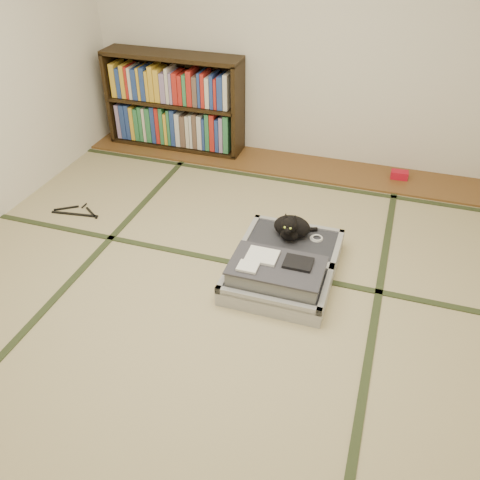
% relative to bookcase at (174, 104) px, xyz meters
% --- Properties ---
extents(floor, '(4.50, 4.50, 0.00)m').
position_rel_bookcase_xyz_m(floor, '(1.19, -2.07, -0.45)').
color(floor, tan).
rests_on(floor, ground).
extents(wood_strip, '(4.00, 0.50, 0.02)m').
position_rel_bookcase_xyz_m(wood_strip, '(1.19, -0.07, -0.44)').
color(wood_strip, brown).
rests_on(wood_strip, ground).
extents(red_item, '(0.16, 0.10, 0.07)m').
position_rel_bookcase_xyz_m(red_item, '(2.20, -0.04, -0.40)').
color(red_item, red).
rests_on(red_item, wood_strip).
extents(room_shell, '(4.50, 4.50, 4.50)m').
position_rel_bookcase_xyz_m(room_shell, '(1.19, -2.07, 1.01)').
color(room_shell, white).
rests_on(room_shell, ground).
extents(tatami_borders, '(4.00, 4.50, 0.01)m').
position_rel_bookcase_xyz_m(tatami_borders, '(1.19, -1.58, -0.45)').
color(tatami_borders, '#2D381E').
rests_on(tatami_borders, ground).
extents(bookcase, '(1.35, 0.31, 0.92)m').
position_rel_bookcase_xyz_m(bookcase, '(0.00, 0.00, 0.00)').
color(bookcase, black).
rests_on(bookcase, wood_strip).
extents(suitcase, '(0.68, 0.91, 0.27)m').
position_rel_bookcase_xyz_m(suitcase, '(1.54, -1.71, -0.36)').
color(suitcase, '#A6A6AA').
rests_on(suitcase, floor).
extents(cat, '(0.30, 0.30, 0.24)m').
position_rel_bookcase_xyz_m(cat, '(1.52, -1.42, -0.23)').
color(cat, black).
rests_on(cat, suitcase).
extents(cable_coil, '(0.09, 0.09, 0.02)m').
position_rel_bookcase_xyz_m(cable_coil, '(1.70, -1.38, -0.31)').
color(cable_coil, white).
rests_on(cable_coil, suitcase).
extents(hanger, '(0.41, 0.21, 0.01)m').
position_rel_bookcase_xyz_m(hanger, '(-0.26, -1.43, -0.44)').
color(hanger, black).
rests_on(hanger, floor).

